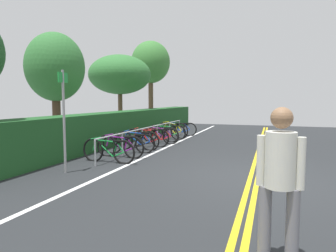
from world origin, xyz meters
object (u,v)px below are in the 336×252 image
at_px(bicycle_0, 108,151).
at_px(bicycle_2, 129,143).
at_px(bicycle_7, 167,132).
at_px(pedestrian, 280,175).
at_px(bicycle_8, 173,130).
at_px(tree_far_right, 120,75).
at_px(bicycle_5, 158,136).
at_px(bicycle_1, 120,146).
at_px(bicycle_6, 160,134).
at_px(bicycle_3, 137,141).
at_px(bicycle_4, 147,138).
at_px(tree_mid, 55,68).
at_px(bike_rack, 150,131).
at_px(bicycle_9, 179,129).
at_px(tree_extra, 151,63).
at_px(sign_post_near, 64,112).

bearing_deg(bicycle_0, bicycle_2, 4.26).
relative_size(bicycle_7, pedestrian, 0.98).
xyz_separation_m(bicycle_8, tree_far_right, (1.47, 3.51, 2.76)).
distance_m(bicycle_5, pedestrian, 9.05).
bearing_deg(bicycle_1, bicycle_6, 0.31).
xyz_separation_m(bicycle_1, bicycle_3, (1.44, 0.09, -0.01)).
bearing_deg(bicycle_4, tree_mid, 98.49).
bearing_deg(bicycle_5, bicycle_1, 178.22).
height_order(bicycle_1, bicycle_7, bicycle_1).
relative_size(bike_rack, bicycle_9, 4.51).
relative_size(bicycle_9, tree_far_right, 0.41).
height_order(bicycle_0, tree_mid, tree_mid).
relative_size(bicycle_1, pedestrian, 0.97).
relative_size(bicycle_7, tree_mid, 0.38).
bearing_deg(tree_extra, bicycle_2, -161.60).
xyz_separation_m(bicycle_0, bicycle_1, (0.80, 0.05, 0.00)).
relative_size(bicycle_5, bicycle_6, 1.05).
bearing_deg(bicycle_9, tree_far_right, 80.12).
distance_m(sign_post_near, tree_far_right, 9.49).
bearing_deg(bicycle_6, pedestrian, -151.94).
distance_m(bicycle_2, tree_mid, 4.62).
relative_size(bicycle_8, sign_post_near, 0.67).
bearing_deg(bicycle_9, bicycle_8, 176.01).
xyz_separation_m(bicycle_1, tree_mid, (1.66, 3.70, 2.69)).
bearing_deg(bicycle_6, bicycle_0, -179.05).
relative_size(bicycle_5, bicycle_9, 0.97).
xyz_separation_m(bicycle_0, bicycle_7, (5.19, 0.05, -0.01)).
distance_m(bicycle_1, tree_mid, 4.86).
height_order(bicycle_0, tree_extra, tree_extra).
xyz_separation_m(bicycle_1, tree_far_right, (6.58, 3.47, 2.78)).
distance_m(bicycle_2, tree_extra, 11.58).
bearing_deg(bicycle_7, bicycle_1, 179.95).
bearing_deg(bicycle_4, bicycle_2, 178.93).
height_order(bicycle_5, bicycle_8, bicycle_8).
bearing_deg(bicycle_4, tree_extra, 21.36).
relative_size(pedestrian, tree_mid, 0.39).
height_order(bicycle_0, bicycle_2, bicycle_0).
relative_size(bike_rack, tree_far_right, 1.87).
distance_m(bicycle_1, bicycle_7, 4.39).
relative_size(bicycle_0, pedestrian, 1.01).
relative_size(tree_mid, tree_far_right, 1.05).
distance_m(pedestrian, sign_post_near, 5.53).
xyz_separation_m(bicycle_6, bicycle_9, (2.33, -0.12, 0.01)).
distance_m(bike_rack, bicycle_6, 1.11).
bearing_deg(bicycle_6, tree_extra, 25.07).
bearing_deg(tree_far_right, bicycle_1, -152.17).
xyz_separation_m(bicycle_2, bicycle_4, (1.47, -0.03, 0.02)).
bearing_deg(bicycle_2, bicycle_4, -1.07).
height_order(bicycle_7, sign_post_near, sign_post_near).
bearing_deg(bicycle_7, bicycle_4, 179.02).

